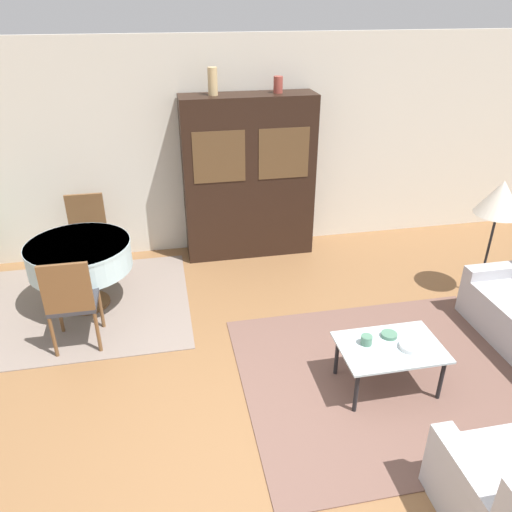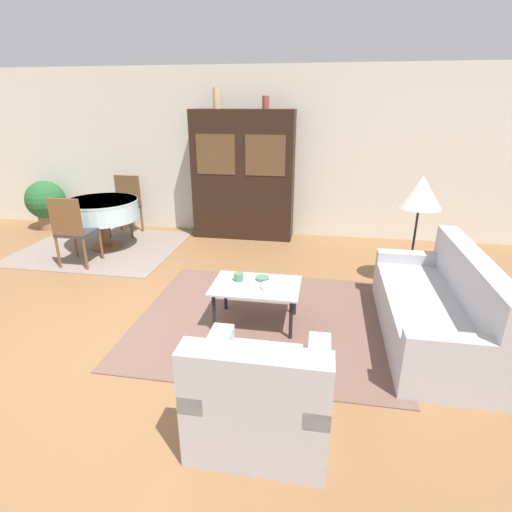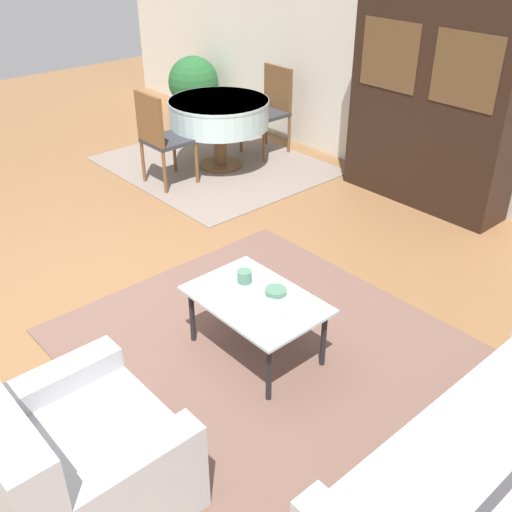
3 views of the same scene
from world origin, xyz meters
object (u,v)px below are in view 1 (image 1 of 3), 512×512
object	(u,v)px
dining_chair_near	(71,299)
display_cabinet	(249,178)
coffee_table	(390,351)
dining_chair_far	(87,231)
floor_lamp	(500,200)
dining_table	(80,257)
bowl	(411,346)
bowl_small	(389,335)
vase_short	(278,85)
cup	(366,340)
vase_tall	(213,81)

from	to	relation	value
dining_chair_near	display_cabinet	bearing A→B (deg)	40.70
coffee_table	display_cabinet	bearing A→B (deg)	103.81
dining_chair_far	floor_lamp	bearing A→B (deg)	162.61
dining_table	bowl	distance (m)	3.46
bowl_small	display_cabinet	bearing A→B (deg)	105.31
vase_short	cup	bearing A→B (deg)	-87.01
bowl_small	vase_short	xyz separation A→B (m)	(-0.38, 2.71, 1.69)
cup	vase_tall	bearing A→B (deg)	108.26
floor_lamp	bowl_small	world-z (taller)	floor_lamp
vase_tall	display_cabinet	bearing A→B (deg)	-0.13
coffee_table	vase_tall	size ratio (longest dim) A/B	2.86
dining_table	dining_chair_far	size ratio (longest dim) A/B	1.11
bowl_small	vase_tall	bearing A→B (deg)	113.01
bowl	vase_tall	world-z (taller)	vase_tall
cup	bowl_small	size ratio (longest dim) A/B	0.69
coffee_table	vase_short	size ratio (longest dim) A/B	4.65
coffee_table	cup	bearing A→B (deg)	159.80
cup	vase_short	bearing A→B (deg)	92.99
dining_chair_near	dining_chair_far	distance (m)	1.54
display_cabinet	bowl_small	distance (m)	2.87
dining_chair_near	cup	size ratio (longest dim) A/B	10.10
dining_chair_near	floor_lamp	size ratio (longest dim) A/B	0.72
coffee_table	cup	world-z (taller)	cup
dining_chair_far	vase_short	world-z (taller)	vase_short
dining_chair_near	vase_short	size ratio (longest dim) A/B	5.19
display_cabinet	dining_table	bearing A→B (deg)	-154.42
vase_tall	cup	bearing A→B (deg)	-71.74
bowl	vase_short	distance (m)	3.39
dining_chair_far	floor_lamp	xyz separation A→B (m)	(4.44, -1.39, 0.59)
bowl	vase_short	bearing A→B (deg)	99.70
dining_chair_near	bowl	size ratio (longest dim) A/B	4.91
bowl	dining_chair_near	bearing A→B (deg)	157.91
dining_table	dining_chair_near	size ratio (longest dim) A/B	1.11
display_cabinet	dining_chair_near	bearing A→B (deg)	-139.30
dining_table	dining_chair_near	distance (m)	0.77
bowl	display_cabinet	bearing A→B (deg)	106.45
floor_lamp	dining_table	bearing A→B (deg)	172.03
cup	bowl	distance (m)	0.37
coffee_table	bowl_small	bearing A→B (deg)	71.38
cup	vase_tall	world-z (taller)	vase_tall
coffee_table	bowl_small	distance (m)	0.15
dining_table	bowl_small	distance (m)	3.27
coffee_table	dining_chair_near	distance (m)	2.93
dining_chair_near	vase_tall	distance (m)	2.88
dining_table	coffee_table	bearing A→B (deg)	-34.64
display_cabinet	floor_lamp	xyz separation A→B (m)	(2.42, -1.59, 0.13)
dining_chair_near	coffee_table	bearing A→B (deg)	-22.18
bowl_small	dining_chair_far	bearing A→B (deg)	137.66
vase_tall	bowl_small	bearing A→B (deg)	-66.99
dining_chair_near	vase_tall	world-z (taller)	vase_tall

